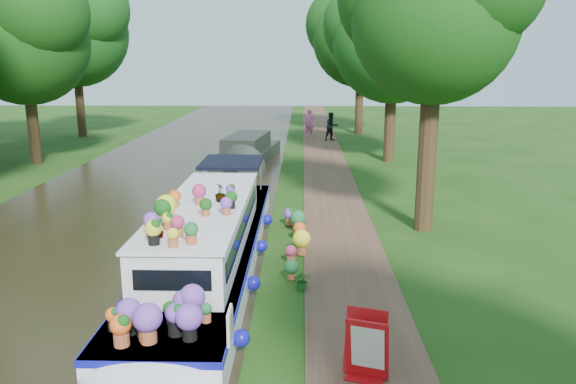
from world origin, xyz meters
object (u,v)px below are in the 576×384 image
at_px(pedestrian_pink, 309,123).
at_px(pedestrian_dark, 331,127).
at_px(plant_boat, 206,245).
at_px(sandwich_board, 366,349).
at_px(second_boat, 247,152).

xyz_separation_m(pedestrian_pink, pedestrian_dark, (1.40, -1.68, -0.02)).
relative_size(plant_boat, pedestrian_pink, 7.33).
height_order(sandwich_board, pedestrian_dark, pedestrian_dark).
relative_size(sandwich_board, pedestrian_dark, 0.61).
distance_m(sandwich_board, pedestrian_dark, 27.74).
relative_size(second_boat, pedestrian_pink, 4.24).
height_order(second_boat, sandwich_board, second_boat).
bearing_deg(second_boat, plant_boat, -80.41).
xyz_separation_m(sandwich_board, pedestrian_pink, (-0.60, 29.41, 0.42)).
xyz_separation_m(second_boat, pedestrian_dark, (4.65, 8.31, 0.34)).
bearing_deg(pedestrian_pink, pedestrian_dark, -29.04).
distance_m(plant_boat, second_boat, 15.16).
bearing_deg(pedestrian_pink, plant_boat, -75.07).
bearing_deg(pedestrian_dark, second_boat, -143.98).
bearing_deg(plant_boat, sandwich_board, -51.91).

